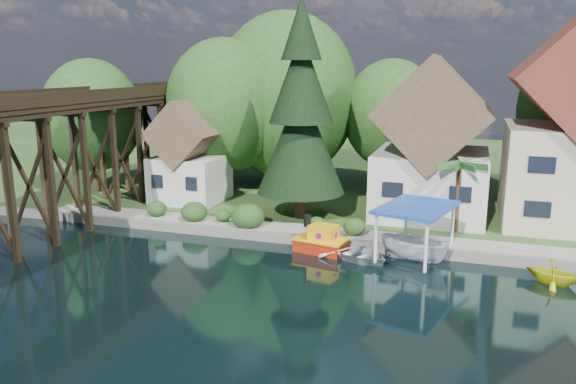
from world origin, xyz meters
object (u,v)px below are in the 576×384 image
Objects in this scene: boat_white_a at (355,251)px; palm_tree at (460,167)px; trestle_bridge at (49,153)px; conifer at (301,115)px; tugboat at (321,241)px; boat_yellow at (555,270)px; shed at (190,158)px; boat_canopy at (415,238)px; house_left at (432,149)px.

palm_tree is at bearing -14.26° from boat_white_a.
trestle_bridge is 16.42m from conifer.
trestle_bridge is 18.17m from tugboat.
boat_white_a is 10.39m from boat_yellow.
boat_yellow is (24.98, -8.57, -3.12)m from shed.
shed is at bearing 157.65° from boat_canopy.
house_left is at bearing 25.21° from trestle_bridge.
boat_yellow is at bearing -18.93° from shed.
house_left is at bearing 51.20° from boat_yellow.
trestle_bridge is 7.69× the size of boat_canopy.
boat_yellow is (6.98, -10.07, -4.44)m from house_left.
boat_yellow is at bearing -5.03° from tugboat.
house_left is at bearing 23.40° from conifer.
shed is at bearing 173.19° from palm_tree.
boat_yellow is at bearing -9.72° from boat_canopy.
tugboat is 2.22m from boat_white_a.
conifer reaches higher than boat_canopy.
boat_canopy is at bearing -90.76° from house_left.
shed is at bearing -175.23° from house_left.
conifer is at bearing 147.83° from boat_canopy.
shed reaches higher than palm_tree.
boat_yellow is (5.03, -6.19, -3.98)m from palm_tree.
house_left reaches higher than palm_tree.
house_left is 11.08m from boat_white_a.
trestle_bridge is 16.55× the size of boat_yellow.
boat_yellow is at bearing -55.28° from house_left.
tugboat is at bearing -178.79° from boat_canopy.
shed is 20.10m from palm_tree.
boat_white_a is at bearing -12.70° from tugboat.
palm_tree reaches higher than boat_yellow.
boat_yellow is (29.98, 0.76, -4.65)m from trestle_bridge.
boat_canopy is at bearing -32.17° from conifer.
trestle_bridge is at bearing -175.07° from boat_canopy.
shed is 2.94× the size of boat_yellow.
conifer is 11.60m from boat_canopy.
house_left is at bearing 89.24° from boat_canopy.
conifer is (9.59, -2.14, 3.77)m from shed.
palm_tree reaches higher than boat_canopy.
tugboat is 0.58× the size of boat_canopy.
conifer is 10.76m from palm_tree.
trestle_bridge is at bearing -154.79° from house_left.
tugboat is 0.76× the size of boat_white_a.
trestle_bridge reaches higher than tugboat.
conifer reaches higher than shed.
boat_white_a is at bearing -133.73° from palm_tree.
house_left reaches higher than tugboat.
palm_tree is at bearing 67.47° from boat_canopy.
tugboat is at bearing -30.94° from shed.
boat_canopy is (-2.06, -4.97, -3.30)m from palm_tree.
boat_canopy is at bearing 4.93° from trestle_bridge.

